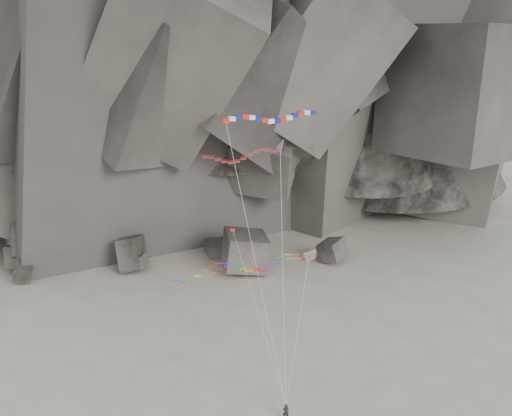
{
  "coord_description": "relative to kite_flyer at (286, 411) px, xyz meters",
  "views": [
    {
      "loc": [
        -8.19,
        -53.84,
        38.56
      ],
      "look_at": [
        0.31,
        6.0,
        18.78
      ],
      "focal_mm": 40.0,
      "sensor_mm": 36.0,
      "label": 1
    }
  ],
  "objects": [
    {
      "name": "pennant_kite",
      "position": [
        -3.17,
        8.6,
        12.22
      ],
      "size": [
        4.36,
        11.24,
        15.2
      ],
      "rotation": [
        0.0,
        0.0,
        0.2
      ],
      "color": "red",
      "rests_on": "ground"
    },
    {
      "name": "parafoil_kite",
      "position": [
        -4.34,
        4.39,
        14.23
      ],
      "size": [
        15.18,
        5.0,
        14.84
      ],
      "rotation": [
        0.0,
        0.0,
        0.33
      ],
      "color": "gold",
      "rests_on": "ground"
    },
    {
      "name": "boulder_field",
      "position": [
        -15.5,
        40.46,
        1.31
      ],
      "size": [
        56.76,
        15.45,
        8.21
      ],
      "color": "#47423F",
      "rests_on": "ground"
    },
    {
      "name": "headland",
      "position": [
        -1.64,
        76.23,
        40.98
      ],
      "size": [
        110.0,
        70.0,
        84.0
      ],
      "primitive_type": null,
      "color": "#595249",
      "rests_on": "ground"
    },
    {
      "name": "banner_kite",
      "position": [
        -0.11,
        10.32,
        27.96
      ],
      "size": [
        10.33,
        12.09,
        28.03
      ],
      "rotation": [
        0.0,
        0.0,
        0.26
      ],
      "color": "red",
      "rests_on": "ground"
    },
    {
      "name": "ground",
      "position": [
        -1.64,
        6.23,
        -1.02
      ],
      "size": [
        260.0,
        260.0,
        0.0
      ],
      "primitive_type": "plane",
      "color": "#A09981",
      "rests_on": "ground"
    },
    {
      "name": "kite_flyer",
      "position": [
        0.0,
        0.0,
        0.0
      ],
      "size": [
        0.71,
        0.48,
        2.04
      ],
      "primitive_type": "imported",
      "rotation": [
        0.0,
        0.0,
        3.15
      ],
      "color": "black",
      "rests_on": "ground"
    },
    {
      "name": "delta_kite",
      "position": [
        -3.78,
        7.88,
        24.81
      ],
      "size": [
        8.87,
        9.05,
        25.78
      ],
      "rotation": [
        0.0,
        0.0,
        0.19
      ],
      "color": "red",
      "rests_on": "ground"
    }
  ]
}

